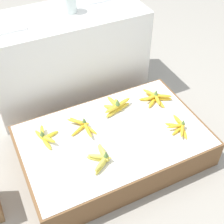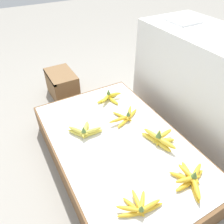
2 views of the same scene
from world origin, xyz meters
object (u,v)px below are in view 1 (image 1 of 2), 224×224
object	(u,v)px
glass_jar	(69,3)
banana_bunch_middle_midleft	(82,126)
banana_bunch_middle_midright	(116,106)
foam_tray_white	(9,26)
banana_bunch_front_midleft	(101,158)
banana_bunch_front_right	(179,126)
banana_bunch_middle_right	(155,98)
banana_bunch_middle_left	(45,136)

from	to	relation	value
glass_jar	banana_bunch_middle_midleft	bearing A→B (deg)	-107.22
banana_bunch_middle_midleft	banana_bunch_middle_midright	size ratio (longest dim) A/B	1.12
banana_bunch_middle_midleft	foam_tray_white	distance (m)	0.87
banana_bunch_middle_midleft	glass_jar	world-z (taller)	glass_jar
banana_bunch_front_midleft	banana_bunch_middle_midleft	bearing A→B (deg)	89.89
banana_bunch_front_right	glass_jar	distance (m)	1.22
glass_jar	foam_tray_white	world-z (taller)	glass_jar
banana_bunch_middle_midleft	banana_bunch_middle_right	world-z (taller)	banana_bunch_middle_right
banana_bunch_front_midleft	glass_jar	world-z (taller)	glass_jar
banana_bunch_front_right	banana_bunch_middle_right	xyz separation A→B (m)	(0.01, 0.33, 0.00)
foam_tray_white	banana_bunch_middle_midleft	bearing A→B (deg)	-68.63
banana_bunch_front_midleft	banana_bunch_middle_midright	size ratio (longest dim) A/B	0.90
banana_bunch_middle_right	banana_bunch_middle_midright	bearing A→B (deg)	172.78
banana_bunch_middle_midleft	banana_bunch_front_right	bearing A→B (deg)	-26.26
banana_bunch_middle_midleft	banana_bunch_middle_midright	bearing A→B (deg)	13.14
banana_bunch_middle_midright	foam_tray_white	size ratio (longest dim) A/B	1.15
banana_bunch_middle_midleft	glass_jar	xyz separation A→B (m)	(0.21, 0.69, 0.58)
banana_bunch_middle_left	foam_tray_white	xyz separation A→B (m)	(0.01, 0.64, 0.51)
banana_bunch_middle_midright	foam_tray_white	distance (m)	0.96
banana_bunch_front_midleft	foam_tray_white	world-z (taller)	foam_tray_white
banana_bunch_front_midleft	banana_bunch_middle_midleft	world-z (taller)	banana_bunch_front_midleft
banana_bunch_middle_left	banana_bunch_middle_midleft	world-z (taller)	banana_bunch_middle_left
banana_bunch_middle_midleft	foam_tray_white	size ratio (longest dim) A/B	1.28
banana_bunch_middle_left	banana_bunch_front_midleft	bearing A→B (deg)	-51.45
banana_bunch_front_midleft	banana_bunch_middle_midleft	size ratio (longest dim) A/B	0.80
banana_bunch_middle_left	banana_bunch_middle_midleft	size ratio (longest dim) A/B	0.80
banana_bunch_front_right	banana_bunch_middle_midleft	world-z (taller)	banana_bunch_middle_midleft
banana_bunch_middle_midleft	banana_bunch_middle_right	distance (m)	0.62
foam_tray_white	banana_bunch_front_midleft	bearing A→B (deg)	-75.34
banana_bunch_front_midleft	banana_bunch_middle_left	distance (m)	0.43
banana_bunch_front_right	banana_bunch_middle_midleft	distance (m)	0.68
banana_bunch_middle_right	foam_tray_white	distance (m)	1.19
banana_bunch_middle_midleft	glass_jar	distance (m)	0.93
banana_bunch_middle_right	banana_bunch_middle_left	bearing A→B (deg)	-178.87
banana_bunch_middle_right	foam_tray_white	bearing A→B (deg)	144.42
banana_bunch_front_right	banana_bunch_middle_midleft	bearing A→B (deg)	153.74
banana_bunch_middle_right	glass_jar	size ratio (longest dim) A/B	1.70
banana_bunch_middle_midleft	banana_bunch_middle_midright	world-z (taller)	banana_bunch_middle_midright
banana_bunch_front_midleft	banana_bunch_middle_left	bearing A→B (deg)	128.55
banana_bunch_front_right	banana_bunch_middle_left	world-z (taller)	banana_bunch_middle_left
banana_bunch_middle_midright	banana_bunch_front_midleft	bearing A→B (deg)	-127.51
banana_bunch_middle_left	glass_jar	distance (m)	1.01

